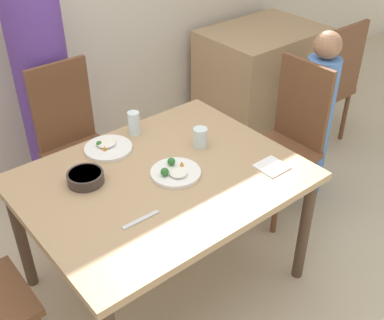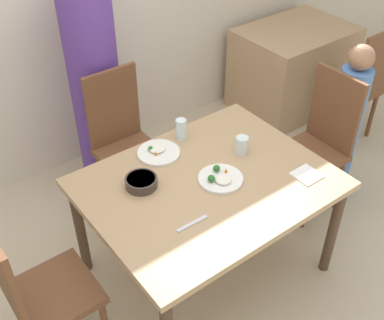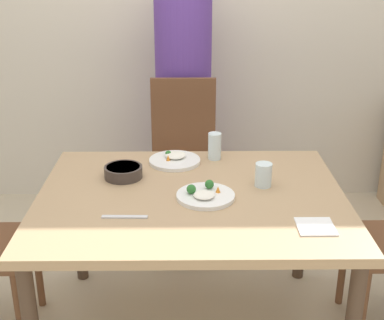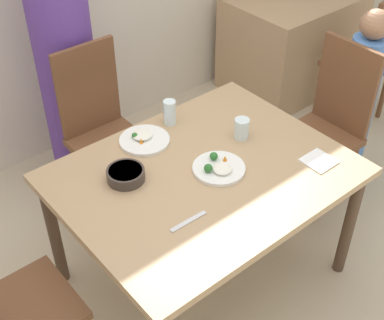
# 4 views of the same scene
# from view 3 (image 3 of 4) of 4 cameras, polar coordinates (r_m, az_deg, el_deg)

# --- Properties ---
(wall_back) EXTENTS (10.00, 0.06, 2.70)m
(wall_back) POSITION_cam_3_polar(r_m,az_deg,el_deg) (3.63, -0.33, 16.26)
(wall_back) COLOR beige
(wall_back) RESTS_ON ground_plane
(dining_table) EXTENTS (1.31, 1.03, 0.72)m
(dining_table) POSITION_cam_3_polar(r_m,az_deg,el_deg) (2.32, -0.08, -5.38)
(dining_table) COLOR tan
(dining_table) RESTS_ON ground_plane
(chair_adult_spot) EXTENTS (0.40, 0.40, 1.00)m
(chair_adult_spot) POSITION_cam_3_polar(r_m,az_deg,el_deg) (3.15, -0.91, -0.13)
(chair_adult_spot) COLOR brown
(chair_adult_spot) RESTS_ON ground_plane
(person_adult) EXTENTS (0.35, 0.35, 1.64)m
(person_adult) POSITION_cam_3_polar(r_m,az_deg,el_deg) (3.39, -0.91, 5.65)
(person_adult) COLOR #5B3893
(person_adult) RESTS_ON ground_plane
(bowl_curry) EXTENTS (0.17, 0.17, 0.05)m
(bowl_curry) POSITION_cam_3_polar(r_m,az_deg,el_deg) (2.45, -7.33, -1.23)
(bowl_curry) COLOR #3D332D
(bowl_curry) RESTS_ON dining_table
(plate_rice_adult) EXTENTS (0.25, 0.25, 0.05)m
(plate_rice_adult) POSITION_cam_3_polar(r_m,az_deg,el_deg) (2.61, -1.87, 0.04)
(plate_rice_adult) COLOR white
(plate_rice_adult) RESTS_ON dining_table
(plate_rice_child) EXTENTS (0.25, 0.25, 0.06)m
(plate_rice_child) POSITION_cam_3_polar(r_m,az_deg,el_deg) (2.24, 1.40, -3.76)
(plate_rice_child) COLOR white
(plate_rice_child) RESTS_ON dining_table
(glass_water_tall) EXTENTS (0.06, 0.06, 0.13)m
(glass_water_tall) POSITION_cam_3_polar(r_m,az_deg,el_deg) (2.64, 2.43, 1.49)
(glass_water_tall) COLOR silver
(glass_water_tall) RESTS_ON dining_table
(glass_water_short) EXTENTS (0.07, 0.07, 0.11)m
(glass_water_short) POSITION_cam_3_polar(r_m,az_deg,el_deg) (2.36, 7.63, -1.57)
(glass_water_short) COLOR silver
(glass_water_short) RESTS_ON dining_table
(napkin_folded) EXTENTS (0.14, 0.14, 0.01)m
(napkin_folded) POSITION_cam_3_polar(r_m,az_deg,el_deg) (2.08, 13.05, -6.93)
(napkin_folded) COLOR white
(napkin_folded) RESTS_ON dining_table
(fork_steel) EXTENTS (0.18, 0.02, 0.01)m
(fork_steel) POSITION_cam_3_polar(r_m,az_deg,el_deg) (2.11, -7.20, -6.03)
(fork_steel) COLOR silver
(fork_steel) RESTS_ON dining_table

